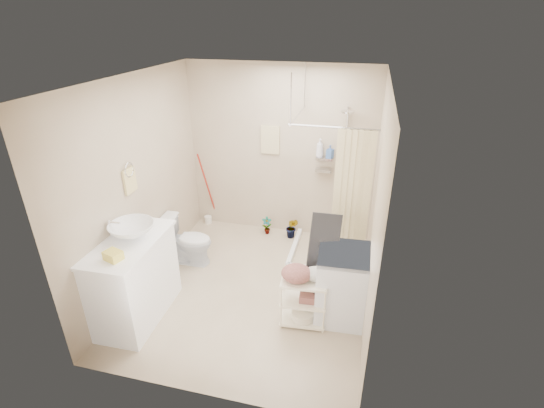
% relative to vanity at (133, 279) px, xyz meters
% --- Properties ---
extents(floor, '(3.20, 3.20, 0.00)m').
position_rel_vanity_xyz_m(floor, '(1.16, 0.76, -0.50)').
color(floor, '#BDAB8E').
rests_on(floor, ground).
extents(ceiling, '(2.80, 3.20, 0.04)m').
position_rel_vanity_xyz_m(ceiling, '(1.16, 0.76, 2.10)').
color(ceiling, silver).
rests_on(ceiling, ground).
extents(wall_back, '(2.80, 0.04, 2.60)m').
position_rel_vanity_xyz_m(wall_back, '(1.16, 2.36, 0.80)').
color(wall_back, '#BBA991').
rests_on(wall_back, ground).
extents(wall_front, '(2.80, 0.04, 2.60)m').
position_rel_vanity_xyz_m(wall_front, '(1.16, -0.84, 0.80)').
color(wall_front, '#BBA991').
rests_on(wall_front, ground).
extents(wall_left, '(0.04, 3.20, 2.60)m').
position_rel_vanity_xyz_m(wall_left, '(-0.24, 0.76, 0.80)').
color(wall_left, '#BBA991').
rests_on(wall_left, ground).
extents(wall_right, '(0.04, 3.20, 2.60)m').
position_rel_vanity_xyz_m(wall_right, '(2.56, 0.76, 0.80)').
color(wall_right, '#BBA991').
rests_on(wall_right, ground).
extents(vanity, '(0.65, 1.14, 0.99)m').
position_rel_vanity_xyz_m(vanity, '(0.00, 0.00, 0.00)').
color(vanity, white).
rests_on(vanity, ground).
extents(sink, '(0.52, 0.52, 0.17)m').
position_rel_vanity_xyz_m(sink, '(0.03, 0.09, 0.58)').
color(sink, white).
rests_on(sink, vanity).
extents(counter_basket, '(0.20, 0.18, 0.09)m').
position_rel_vanity_xyz_m(counter_basket, '(0.08, -0.33, 0.54)').
color(counter_basket, '#E7D54E').
rests_on(counter_basket, vanity).
extents(floor_basket, '(0.26, 0.22, 0.13)m').
position_rel_vanity_xyz_m(floor_basket, '(0.12, -0.22, -0.43)').
color(floor_basket, yellow).
rests_on(floor_basket, ground).
extents(toilet, '(0.69, 0.40, 0.69)m').
position_rel_vanity_xyz_m(toilet, '(0.12, 1.15, -0.15)').
color(toilet, silver).
rests_on(toilet, ground).
extents(mop, '(0.13, 0.13, 1.25)m').
position_rel_vanity_xyz_m(mop, '(-0.06, 2.28, 0.13)').
color(mop, maroon).
rests_on(mop, ground).
extents(potted_plant_a, '(0.18, 0.15, 0.29)m').
position_rel_vanity_xyz_m(potted_plant_a, '(1.00, 2.16, -0.35)').
color(potted_plant_a, '#93381F').
rests_on(potted_plant_a, ground).
extents(potted_plant_b, '(0.21, 0.18, 0.35)m').
position_rel_vanity_xyz_m(potted_plant_b, '(1.41, 2.14, -0.32)').
color(potted_plant_b, brown).
rests_on(potted_plant_b, ground).
extents(hanging_towel, '(0.28, 0.03, 0.42)m').
position_rel_vanity_xyz_m(hanging_towel, '(1.01, 2.34, 1.00)').
color(hanging_towel, beige).
rests_on(hanging_towel, wall_back).
extents(towel_ring, '(0.04, 0.22, 0.34)m').
position_rel_vanity_xyz_m(towel_ring, '(-0.22, 0.56, 0.97)').
color(towel_ring, '#E1CC81').
rests_on(towel_ring, wall_left).
extents(tp_holder, '(0.08, 0.12, 0.14)m').
position_rel_vanity_xyz_m(tp_holder, '(-0.20, 0.81, 0.22)').
color(tp_holder, white).
rests_on(tp_holder, wall_left).
extents(shower, '(1.10, 1.10, 2.10)m').
position_rel_vanity_xyz_m(shower, '(2.01, 1.81, 0.55)').
color(shower, white).
rests_on(shower, ground).
extents(shampoo_bottle_a, '(0.13, 0.14, 0.27)m').
position_rel_vanity_xyz_m(shampoo_bottle_a, '(1.75, 2.28, 0.96)').
color(shampoo_bottle_a, silver).
rests_on(shampoo_bottle_a, shower).
extents(shampoo_bottle_b, '(0.11, 0.11, 0.19)m').
position_rel_vanity_xyz_m(shampoo_bottle_b, '(1.91, 2.26, 0.92)').
color(shampoo_bottle_b, '#345692').
rests_on(shampoo_bottle_b, shower).
extents(washing_machine, '(0.62, 0.63, 0.86)m').
position_rel_vanity_xyz_m(washing_machine, '(2.30, 0.55, -0.07)').
color(washing_machine, silver).
rests_on(washing_machine, ground).
extents(laundry_rack, '(0.53, 0.33, 0.70)m').
position_rel_vanity_xyz_m(laundry_rack, '(1.89, 0.32, -0.15)').
color(laundry_rack, white).
rests_on(laundry_rack, ground).
extents(ironing_board, '(0.36, 0.20, 1.21)m').
position_rel_vanity_xyz_m(ironing_board, '(2.03, 0.65, 0.11)').
color(ironing_board, black).
rests_on(ironing_board, ground).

